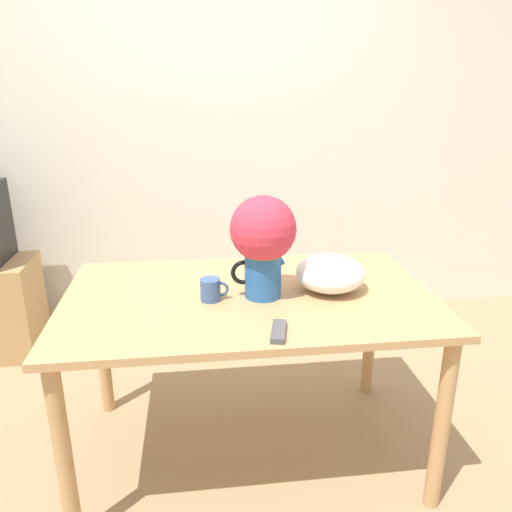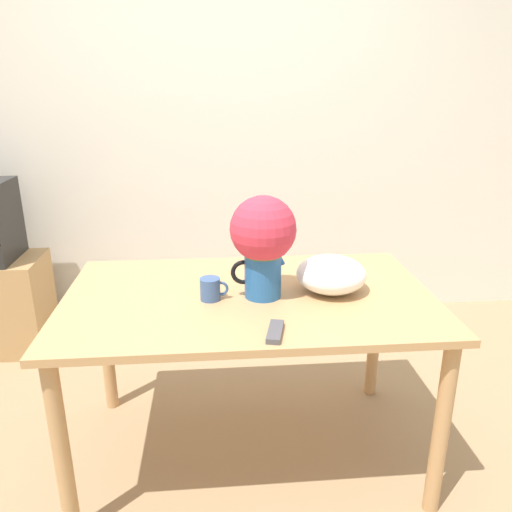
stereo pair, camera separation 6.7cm
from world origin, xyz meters
name	(u,v)px [view 1 (the left image)]	position (x,y,z in m)	size (l,w,h in m)	color
ground_plane	(234,477)	(0.00, 0.00, 0.00)	(12.00, 12.00, 0.00)	#9E7F5B
wall_back	(211,128)	(0.00, 1.65, 1.30)	(8.00, 0.05, 2.60)	silver
table	(249,316)	(0.08, 0.16, 0.67)	(1.48, 0.90, 0.77)	tan
flower_vase	(263,239)	(0.14, 0.13, 1.01)	(0.26, 0.26, 0.41)	#235B9E
coffee_mug	(211,290)	(-0.07, 0.12, 0.81)	(0.11, 0.08, 0.09)	#385689
white_bowl	(330,273)	(0.42, 0.16, 0.84)	(0.28, 0.28, 0.15)	white
remote_control	(279,331)	(0.15, -0.19, 0.78)	(0.08, 0.15, 0.02)	#4C4C51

